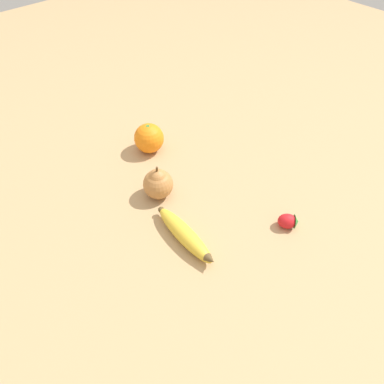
% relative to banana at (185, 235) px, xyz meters
% --- Properties ---
extents(ground_plane, '(3.00, 3.00, 0.00)m').
position_rel_banana_xyz_m(ground_plane, '(0.06, 0.06, -0.02)').
color(ground_plane, tan).
extents(banana, '(0.05, 0.20, 0.04)m').
position_rel_banana_xyz_m(banana, '(0.00, 0.00, 0.00)').
color(banana, gold).
rests_on(banana, ground_plane).
extents(orange, '(0.08, 0.08, 0.08)m').
position_rel_banana_xyz_m(orange, '(0.13, 0.30, 0.02)').
color(orange, orange).
rests_on(orange, ground_plane).
extents(pear, '(0.07, 0.07, 0.09)m').
position_rel_banana_xyz_m(pear, '(0.04, 0.14, 0.02)').
color(pear, '#B2753D').
rests_on(pear, ground_plane).
extents(strawberry, '(0.06, 0.06, 0.03)m').
position_rel_banana_xyz_m(strawberry, '(0.20, -0.12, -0.00)').
color(strawberry, red).
rests_on(strawberry, ground_plane).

